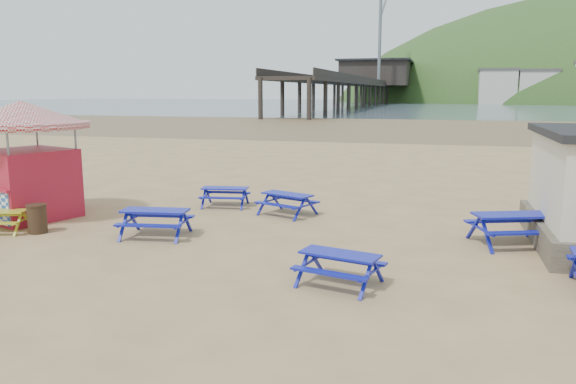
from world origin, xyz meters
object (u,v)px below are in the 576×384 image
(picnic_table_blue_a, at_px, (225,197))
(picnic_table_blue_b, at_px, (287,204))
(ice_cream_kiosk, at_px, (24,145))
(litter_bin, at_px, (37,218))
(picnic_table_yellow, at_px, (0,221))

(picnic_table_blue_a, relative_size, picnic_table_blue_b, 0.85)
(ice_cream_kiosk, bearing_deg, litter_bin, -24.59)
(picnic_table_blue_a, xyz_separation_m, picnic_table_yellow, (-5.05, -5.24, -0.02))
(picnic_table_blue_b, height_order, ice_cream_kiosk, ice_cream_kiosk)
(picnic_table_yellow, bearing_deg, ice_cream_kiosk, 90.44)
(picnic_table_blue_b, height_order, picnic_table_yellow, picnic_table_blue_b)
(picnic_table_yellow, height_order, litter_bin, litter_bin)
(picnic_table_blue_b, relative_size, litter_bin, 2.50)
(picnic_table_yellow, xyz_separation_m, litter_bin, (1.14, 0.18, 0.11))
(ice_cream_kiosk, bearing_deg, picnic_table_yellow, -54.70)
(picnic_table_blue_b, bearing_deg, picnic_table_yellow, -128.12)
(picnic_table_yellow, bearing_deg, litter_bin, -5.67)
(ice_cream_kiosk, xyz_separation_m, litter_bin, (1.62, -1.62, -1.97))
(ice_cream_kiosk, relative_size, litter_bin, 6.43)
(litter_bin, bearing_deg, ice_cream_kiosk, 135.08)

